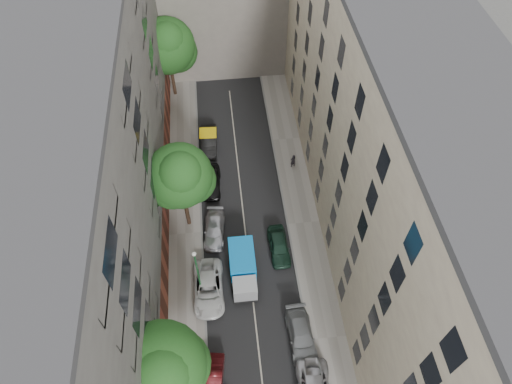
{
  "coord_description": "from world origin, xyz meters",
  "views": [
    {
      "loc": [
        -1.52,
        -23.34,
        35.48
      ],
      "look_at": [
        0.99,
        -0.45,
        6.0
      ],
      "focal_mm": 32.0,
      "sensor_mm": 36.0,
      "label": 1
    }
  ],
  "objects": [
    {
      "name": "building_right",
      "position": [
        11.0,
        0.0,
        10.0
      ],
      "size": [
        8.0,
        44.0,
        20.0
      ],
      "primitive_type": "cube",
      "color": "beige",
      "rests_on": "ground"
    },
    {
      "name": "ground",
      "position": [
        0.0,
        0.0,
        0.0
      ],
      "size": [
        120.0,
        120.0,
        0.0
      ],
      "primitive_type": "plane",
      "color": "#4C4C49",
      "rests_on": "ground"
    },
    {
      "name": "car_left_4",
      "position": [
        -2.8,
        5.4,
        0.75
      ],
      "size": [
        2.0,
        4.47,
        1.49
      ],
      "primitive_type": "imported",
      "rotation": [
        0.0,
        0.0,
        -0.06
      ],
      "color": "black",
      "rests_on": "ground"
    },
    {
      "name": "tarp_truck",
      "position": [
        -0.6,
        -4.8,
        1.33
      ],
      "size": [
        2.14,
        5.22,
        2.41
      ],
      "rotation": [
        0.0,
        0.0,
        -0.0
      ],
      "color": "black",
      "rests_on": "ground"
    },
    {
      "name": "car_right_2",
      "position": [
        2.8,
        -2.6,
        0.72
      ],
      "size": [
        1.82,
        4.3,
        1.45
      ],
      "primitive_type": "imported",
      "rotation": [
        0.0,
        0.0,
        0.03
      ],
      "color": "#142F22",
      "rests_on": "ground"
    },
    {
      "name": "car_left_2",
      "position": [
        -3.6,
        -6.01,
        0.75
      ],
      "size": [
        2.58,
        5.45,
        1.51
      ],
      "primitive_type": "imported",
      "rotation": [
        0.0,
        0.0,
        -0.01
      ],
      "color": "silver",
      "rests_on": "ground"
    },
    {
      "name": "road_surface",
      "position": [
        0.0,
        0.0,
        0.01
      ],
      "size": [
        8.0,
        44.0,
        0.02
      ],
      "primitive_type": "cube",
      "color": "black",
      "rests_on": "ground"
    },
    {
      "name": "building_left",
      "position": [
        -11.0,
        0.0,
        10.0
      ],
      "size": [
        8.0,
        44.0,
        20.0
      ],
      "primitive_type": "cube",
      "color": "#514F4C",
      "rests_on": "ground"
    },
    {
      "name": "sidewalk_right",
      "position": [
        5.5,
        0.0,
        0.07
      ],
      "size": [
        3.0,
        44.0,
        0.15
      ],
      "primitive_type": "cube",
      "color": "gray",
      "rests_on": "ground"
    },
    {
      "name": "car_left_5",
      "position": [
        -2.8,
        11.0,
        0.75
      ],
      "size": [
        1.79,
        4.65,
        1.51
      ],
      "primitive_type": "imported",
      "rotation": [
        0.0,
        0.0,
        -0.04
      ],
      "color": "black",
      "rests_on": "ground"
    },
    {
      "name": "lamp_post",
      "position": [
        -4.2,
        -5.94,
        4.07
      ],
      "size": [
        0.36,
        0.36,
        6.35
      ],
      "color": "#1B612C",
      "rests_on": "sidewalk_left"
    },
    {
      "name": "tree_near",
      "position": [
        -6.3,
        -14.06,
        6.48
      ],
      "size": [
        5.94,
        5.76,
        9.56
      ],
      "color": "#382619",
      "rests_on": "sidewalk_left"
    },
    {
      "name": "sidewalk_left",
      "position": [
        -5.5,
        0.0,
        0.07
      ],
      "size": [
        3.0,
        44.0,
        0.15
      ],
      "primitive_type": "cube",
      "color": "gray",
      "rests_on": "ground"
    },
    {
      "name": "car_left_3",
      "position": [
        -2.8,
        -0.2,
        0.64
      ],
      "size": [
        2.24,
        4.59,
        1.28
      ],
      "primitive_type": "imported",
      "rotation": [
        0.0,
        0.0,
        -0.1
      ],
      "color": "#B7B6BB",
      "rests_on": "ground"
    },
    {
      "name": "tree_mid",
      "position": [
        -5.03,
        1.03,
        6.82
      ],
      "size": [
        5.72,
        5.5,
        9.88
      ],
      "color": "#382619",
      "rests_on": "sidewalk_left"
    },
    {
      "name": "car_right_1",
      "position": [
        3.38,
        -10.8,
        0.69
      ],
      "size": [
        2.13,
        4.84,
        1.38
      ],
      "primitive_type": "imported",
      "rotation": [
        0.0,
        0.0,
        0.04
      ],
      "color": "slate",
      "rests_on": "ground"
    },
    {
      "name": "car_left_1",
      "position": [
        -3.6,
        -13.4,
        0.65
      ],
      "size": [
        1.93,
        4.08,
        1.29
      ],
      "primitive_type": "imported",
      "rotation": [
        0.0,
        0.0,
        -0.15
      ],
      "color": "#4B0F11",
      "rests_on": "ground"
    },
    {
      "name": "tree_far",
      "position": [
        -6.3,
        19.76,
        6.47
      ],
      "size": [
        6.22,
        6.08,
        9.65
      ],
      "color": "#382619",
      "rests_on": "sidewalk_left"
    },
    {
      "name": "pedestrian",
      "position": [
        5.59,
        7.05,
        0.97
      ],
      "size": [
        0.7,
        0.58,
        1.64
      ],
      "primitive_type": "imported",
      "rotation": [
        0.0,
        0.0,
        3.49
      ],
      "color": "black",
      "rests_on": "sidewalk_right"
    }
  ]
}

